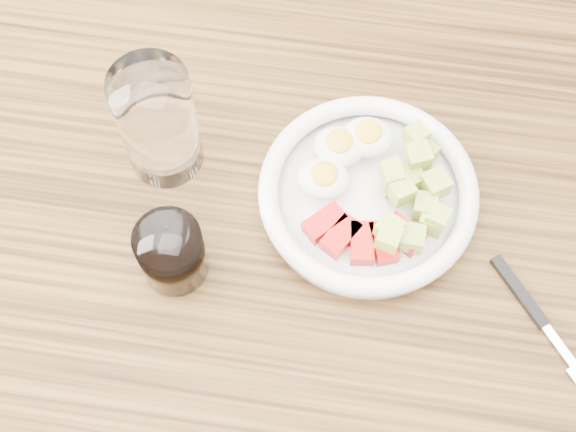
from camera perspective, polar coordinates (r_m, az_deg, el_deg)
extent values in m
plane|color=brown|center=(1.59, 0.31, -12.20)|extent=(4.00, 4.00, 0.00)
cube|color=brown|center=(0.87, 0.55, -2.03)|extent=(1.50, 0.90, 0.04)
cylinder|color=white|center=(0.87, 5.63, 1.23)|extent=(0.23, 0.23, 0.01)
torus|color=white|center=(0.85, 5.74, 1.72)|extent=(0.23, 0.23, 0.02)
cube|color=#BC100C|center=(0.83, 2.61, -0.51)|extent=(0.05, 0.05, 0.02)
cube|color=#BC100C|center=(0.83, 3.79, -1.47)|extent=(0.04, 0.05, 0.02)
cube|color=#BC100C|center=(0.83, 5.27, -1.95)|extent=(0.03, 0.05, 0.02)
cube|color=#BC100C|center=(0.83, 6.82, -1.89)|extent=(0.04, 0.05, 0.02)
cube|color=#BC100C|center=(0.84, 8.19, -1.30)|extent=(0.05, 0.04, 0.02)
ellipsoid|color=white|center=(0.86, 3.64, 4.94)|extent=(0.06, 0.05, 0.03)
ellipsoid|color=yellow|center=(0.85, 3.69, 5.34)|extent=(0.03, 0.03, 0.01)
ellipsoid|color=white|center=(0.87, 5.68, 5.59)|extent=(0.06, 0.05, 0.03)
ellipsoid|color=yellow|center=(0.86, 5.76, 5.99)|extent=(0.03, 0.03, 0.01)
ellipsoid|color=white|center=(0.84, 2.56, 2.64)|extent=(0.06, 0.05, 0.03)
ellipsoid|color=yellow|center=(0.83, 2.59, 3.02)|extent=(0.03, 0.03, 0.01)
cube|color=#B3C54B|center=(0.85, 10.43, 2.23)|extent=(0.04, 0.04, 0.03)
cube|color=#B3C54B|center=(0.84, 10.23, -0.28)|extent=(0.03, 0.03, 0.02)
cube|color=#B3C54B|center=(0.86, 8.65, 2.65)|extent=(0.03, 0.03, 0.03)
cube|color=#B3C54B|center=(0.88, 9.60, 4.52)|extent=(0.03, 0.03, 0.02)
cube|color=#B3C54B|center=(0.87, 9.12, 5.68)|extent=(0.03, 0.03, 0.02)
cube|color=#B3C54B|center=(0.84, 7.44, 2.86)|extent=(0.03, 0.03, 0.02)
cube|color=#B3C54B|center=(0.82, 7.21, -0.92)|extent=(0.03, 0.03, 0.02)
cube|color=#B3C54B|center=(0.86, 8.01, 2.49)|extent=(0.03, 0.03, 0.02)
cube|color=#B3C54B|center=(0.85, 9.23, 4.21)|extent=(0.03, 0.03, 0.02)
cube|color=#B3C54B|center=(0.83, 10.60, -0.09)|extent=(0.03, 0.03, 0.02)
cube|color=#B3C54B|center=(0.81, 7.20, -1.58)|extent=(0.03, 0.03, 0.02)
cube|color=#B3C54B|center=(0.84, 7.39, 3.21)|extent=(0.03, 0.03, 0.02)
cube|color=#B3C54B|center=(0.82, 8.81, -1.57)|extent=(0.02, 0.02, 0.02)
cube|color=#B3C54B|center=(0.87, 9.64, 4.37)|extent=(0.03, 0.03, 0.02)
cube|color=#B3C54B|center=(0.83, 8.06, 1.81)|extent=(0.03, 0.03, 0.02)
cube|color=#B3C54B|center=(0.84, 9.71, 0.69)|extent=(0.02, 0.02, 0.02)
cube|color=#B3C54B|center=(0.85, 7.68, 2.21)|extent=(0.02, 0.02, 0.02)
cube|color=black|center=(0.86, 16.13, -5.18)|extent=(0.06, 0.07, 0.01)
cube|color=silver|center=(0.85, 18.80, -8.83)|extent=(0.04, 0.04, 0.00)
cylinder|color=white|center=(0.84, -9.23, 6.59)|extent=(0.08, 0.08, 0.14)
cylinder|color=white|center=(0.81, -8.28, -2.60)|extent=(0.07, 0.07, 0.08)
cylinder|color=black|center=(0.81, -8.26, -2.65)|extent=(0.06, 0.06, 0.07)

